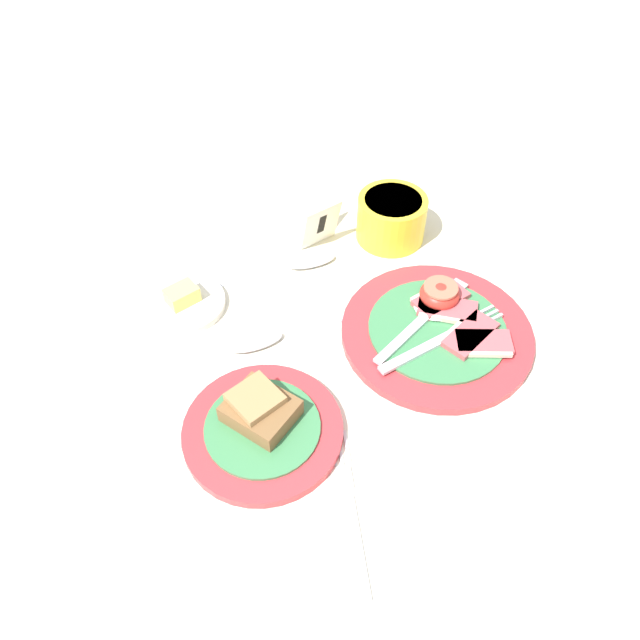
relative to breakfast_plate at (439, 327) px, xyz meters
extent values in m
plane|color=beige|center=(-0.07, -0.01, -0.01)|extent=(3.00, 3.00, 0.00)
cylinder|color=red|center=(-0.01, 0.00, 0.00)|extent=(0.24, 0.24, 0.01)
cylinder|color=#3D7F4C|center=(-0.01, 0.00, 0.00)|extent=(0.17, 0.17, 0.00)
cube|color=#BC5156|center=(0.02, 0.03, 0.01)|extent=(0.08, 0.05, 0.01)
cube|color=beige|center=(0.02, 0.05, 0.01)|extent=(0.07, 0.02, 0.01)
cube|color=#BC5156|center=(0.02, -0.03, 0.01)|extent=(0.08, 0.06, 0.01)
cube|color=beige|center=(0.02, -0.02, 0.01)|extent=(0.07, 0.03, 0.01)
cube|color=#BC5156|center=(0.02, 0.02, 0.01)|extent=(0.08, 0.08, 0.01)
cube|color=beige|center=(0.01, 0.00, 0.01)|extent=(0.06, 0.05, 0.01)
cube|color=#BC5156|center=(0.03, -0.05, 0.01)|extent=(0.08, 0.06, 0.01)
cube|color=beige|center=(0.02, -0.07, 0.01)|extent=(0.06, 0.04, 0.01)
ellipsoid|color=red|center=(0.02, 0.04, 0.02)|extent=(0.05, 0.05, 0.03)
cylinder|color=#DB664C|center=(0.02, 0.04, 0.03)|extent=(0.04, 0.04, 0.00)
ellipsoid|color=white|center=(0.02, 0.03, 0.01)|extent=(0.07, 0.06, 0.01)
ellipsoid|color=yellow|center=(0.02, 0.03, 0.01)|extent=(0.02, 0.02, 0.01)
cube|color=silver|center=(-0.05, -0.03, 0.01)|extent=(0.11, 0.02, 0.00)
cube|color=silver|center=(0.02, -0.02, 0.01)|extent=(0.03, 0.02, 0.00)
cube|color=silver|center=(0.06, -0.03, 0.01)|extent=(0.04, 0.01, 0.00)
cube|color=silver|center=(0.06, -0.02, 0.01)|extent=(0.04, 0.01, 0.00)
cube|color=silver|center=(0.06, -0.01, 0.01)|extent=(0.04, 0.01, 0.00)
cube|color=silver|center=(-0.05, 0.00, 0.01)|extent=(0.10, 0.05, 0.00)
cube|color=#9EA0A5|center=(0.03, 0.03, 0.01)|extent=(0.08, 0.05, 0.00)
cylinder|color=red|center=(-0.26, -0.04, 0.00)|extent=(0.18, 0.18, 0.01)
cylinder|color=#3D7F4C|center=(-0.26, -0.04, 0.00)|extent=(0.13, 0.13, 0.00)
cube|color=brown|center=(-0.26, -0.02, 0.02)|extent=(0.09, 0.09, 0.02)
cube|color=#9E7A4C|center=(-0.26, -0.02, 0.02)|extent=(0.06, 0.06, 0.03)
cylinder|color=yellow|center=(0.04, 0.19, 0.02)|extent=(0.10, 0.10, 0.07)
cylinder|color=white|center=(0.04, 0.19, 0.05)|extent=(0.08, 0.08, 0.01)
cylinder|color=silver|center=(-0.27, 0.19, -0.01)|extent=(0.11, 0.11, 0.01)
cube|color=#F4E06B|center=(-0.27, 0.19, 0.01)|extent=(0.05, 0.04, 0.02)
cube|color=white|center=(-0.06, 0.22, 0.03)|extent=(0.06, 0.03, 0.07)
cube|color=white|center=(-0.06, 0.24, 0.03)|extent=(0.06, 0.03, 0.07)
cube|color=black|center=(-0.06, 0.22, 0.03)|extent=(0.01, 0.01, 0.04)
cube|color=silver|center=(-0.19, 0.21, -0.01)|extent=(0.11, 0.03, 0.01)
ellipsoid|color=silver|center=(-0.09, 0.19, 0.00)|extent=(0.07, 0.04, 0.01)
cube|color=silver|center=(-0.11, 0.08, -0.01)|extent=(0.11, 0.02, 0.01)
ellipsoid|color=silver|center=(-0.22, 0.09, 0.00)|extent=(0.07, 0.03, 0.01)
cube|color=silver|center=(-0.23, -0.20, -0.01)|extent=(0.05, 0.10, 0.01)
cube|color=silver|center=(-0.21, -0.13, -0.01)|extent=(0.02, 0.03, 0.01)
cube|color=silver|center=(-0.19, -0.09, -0.01)|extent=(0.02, 0.04, 0.00)
cube|color=silver|center=(-0.19, -0.09, -0.01)|extent=(0.02, 0.04, 0.00)
cube|color=silver|center=(-0.20, -0.09, -0.01)|extent=(0.02, 0.04, 0.00)
camera|label=1|loc=(-0.38, -0.40, 0.59)|focal=35.00mm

